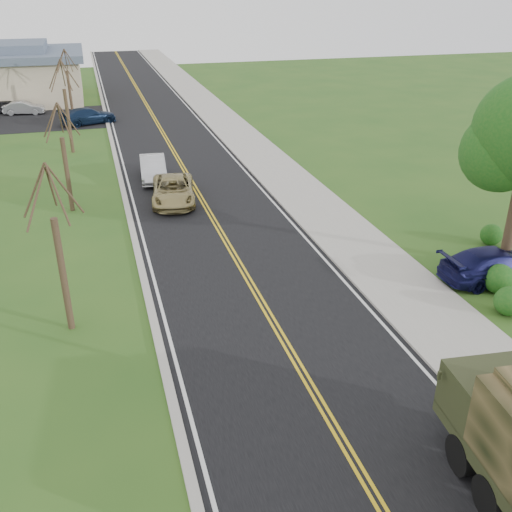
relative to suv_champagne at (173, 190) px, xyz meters
name	(u,v)px	position (x,y,z in m)	size (l,w,h in m)	color
ground	(380,507)	(1.55, -21.78, -0.69)	(160.00, 160.00, 0.00)	#2A521B
road	(160,127)	(1.55, 18.22, -0.68)	(8.00, 120.00, 0.01)	black
curb_right	(208,124)	(5.70, 18.22, -0.63)	(0.30, 120.00, 0.12)	#9E998E
sidewalk_right	(228,123)	(7.45, 18.22, -0.64)	(3.20, 120.00, 0.10)	#9E998E
curb_left	(109,130)	(-2.60, 18.22, -0.64)	(0.30, 120.00, 0.10)	#9E998E
bare_tree_a	(61,262)	(-5.45, -11.78, 1.94)	(1.93, 2.26, 6.08)	#38281C
bare_tree_b	(66,166)	(-5.45, 0.22, 1.79)	(1.83, 2.14, 5.73)	#38281C
bare_tree_c	(68,113)	(-5.45, 12.22, 2.09)	(2.04, 2.39, 6.42)	#38281C
bare_tree_d	(69,89)	(-5.45, 24.22, 1.86)	(1.88, 2.20, 5.91)	#38281C
suv_champagne	(173,190)	(0.00, 0.00, 0.00)	(2.28, 4.94, 1.37)	tan
sedan_silver	(153,168)	(-0.59, 4.35, 0.03)	(1.51, 4.33, 1.43)	#B5B6BA
pickup_navy	(495,265)	(11.27, -12.82, 0.00)	(1.92, 4.71, 1.37)	#10113D
lot_car_dark	(8,107)	(-11.20, 27.94, -0.10)	(1.38, 3.43, 1.17)	black
lot_car_silver	(24,108)	(-9.75, 26.93, -0.09)	(1.27, 3.63, 1.20)	#AEAEB3
lot_car_navy	(88,116)	(-4.13, 21.23, 0.00)	(1.93, 4.75, 1.38)	#0F1E38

